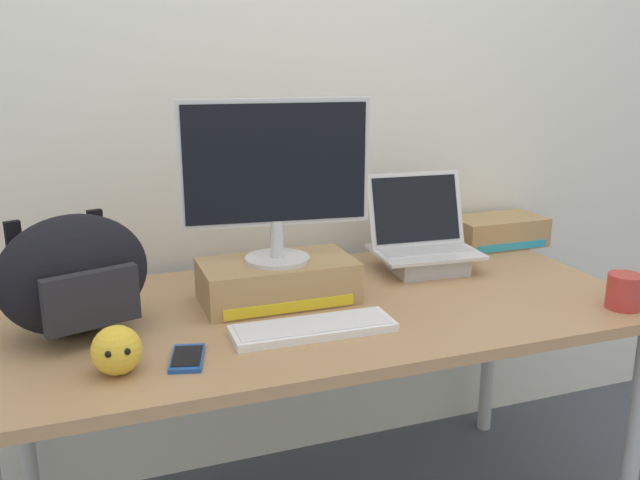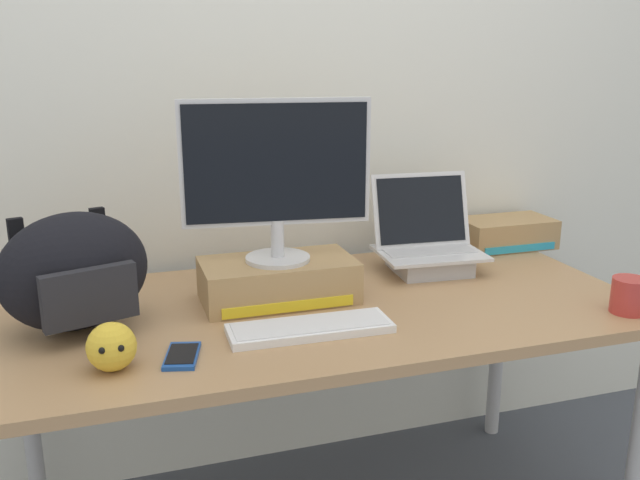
{
  "view_description": "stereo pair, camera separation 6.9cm",
  "coord_description": "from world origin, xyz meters",
  "px_view_note": "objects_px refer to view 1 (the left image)",
  "views": [
    {
      "loc": [
        -0.59,
        -1.63,
        1.4
      ],
      "look_at": [
        0.0,
        0.0,
        0.92
      ],
      "focal_mm": 38.09,
      "sensor_mm": 36.0,
      "label": 1
    },
    {
      "loc": [
        -0.53,
        -1.65,
        1.4
      ],
      "look_at": [
        0.0,
        0.0,
        0.92
      ],
      "focal_mm": 38.09,
      "sensor_mm": 36.0,
      "label": 2
    }
  ],
  "objects_px": {
    "messenger_backpack": "(74,275)",
    "desktop_monitor": "(276,174)",
    "toner_box_cyan": "(498,231)",
    "external_keyboard": "(313,328)",
    "toner_box_yellow": "(278,281)",
    "plush_toy": "(117,350)",
    "open_laptop": "(423,251)",
    "cell_phone": "(187,358)",
    "coffee_mug": "(625,291)"
  },
  "relations": [
    {
      "from": "messenger_backpack",
      "to": "desktop_monitor",
      "type": "bearing_deg",
      "value": -12.32
    },
    {
      "from": "messenger_backpack",
      "to": "toner_box_cyan",
      "type": "relative_size",
      "value": 1.27
    },
    {
      "from": "external_keyboard",
      "to": "toner_box_cyan",
      "type": "relative_size",
      "value": 1.27
    },
    {
      "from": "toner_box_yellow",
      "to": "plush_toy",
      "type": "distance_m",
      "value": 0.54
    },
    {
      "from": "plush_toy",
      "to": "toner_box_cyan",
      "type": "distance_m",
      "value": 1.46
    },
    {
      "from": "toner_box_cyan",
      "to": "desktop_monitor",
      "type": "bearing_deg",
      "value": -162.93
    },
    {
      "from": "toner_box_yellow",
      "to": "open_laptop",
      "type": "xyz_separation_m",
      "value": [
        0.51,
        0.12,
        0.0
      ]
    },
    {
      "from": "toner_box_yellow",
      "to": "open_laptop",
      "type": "height_order",
      "value": "open_laptop"
    },
    {
      "from": "external_keyboard",
      "to": "messenger_backpack",
      "type": "xyz_separation_m",
      "value": [
        -0.54,
        0.2,
        0.13
      ]
    },
    {
      "from": "cell_phone",
      "to": "toner_box_cyan",
      "type": "bearing_deg",
      "value": 39.98
    },
    {
      "from": "toner_box_yellow",
      "to": "open_laptop",
      "type": "bearing_deg",
      "value": 12.79
    },
    {
      "from": "open_laptop",
      "to": "coffee_mug",
      "type": "bearing_deg",
      "value": -51.16
    },
    {
      "from": "external_keyboard",
      "to": "plush_toy",
      "type": "xyz_separation_m",
      "value": [
        -0.46,
        -0.06,
        0.04
      ]
    },
    {
      "from": "toner_box_yellow",
      "to": "external_keyboard",
      "type": "height_order",
      "value": "toner_box_yellow"
    },
    {
      "from": "cell_phone",
      "to": "plush_toy",
      "type": "relative_size",
      "value": 1.38
    },
    {
      "from": "desktop_monitor",
      "to": "messenger_backpack",
      "type": "bearing_deg",
      "value": -167.93
    },
    {
      "from": "messenger_backpack",
      "to": "plush_toy",
      "type": "bearing_deg",
      "value": -91.91
    },
    {
      "from": "desktop_monitor",
      "to": "toner_box_cyan",
      "type": "height_order",
      "value": "desktop_monitor"
    },
    {
      "from": "external_keyboard",
      "to": "messenger_backpack",
      "type": "height_order",
      "value": "messenger_backpack"
    },
    {
      "from": "open_laptop",
      "to": "messenger_backpack",
      "type": "xyz_separation_m",
      "value": [
        -1.03,
        -0.16,
        0.09
      ]
    },
    {
      "from": "open_laptop",
      "to": "desktop_monitor",
      "type": "bearing_deg",
      "value": -163.08
    },
    {
      "from": "desktop_monitor",
      "to": "external_keyboard",
      "type": "relative_size",
      "value": 1.24
    },
    {
      "from": "messenger_backpack",
      "to": "plush_toy",
      "type": "relative_size",
      "value": 3.81
    },
    {
      "from": "external_keyboard",
      "to": "coffee_mug",
      "type": "distance_m",
      "value": 0.85
    },
    {
      "from": "coffee_mug",
      "to": "external_keyboard",
      "type": "bearing_deg",
      "value": 171.21
    },
    {
      "from": "coffee_mug",
      "to": "plush_toy",
      "type": "xyz_separation_m",
      "value": [
        -1.3,
        0.06,
        0.01
      ]
    },
    {
      "from": "messenger_backpack",
      "to": "toner_box_cyan",
      "type": "height_order",
      "value": "messenger_backpack"
    },
    {
      "from": "coffee_mug",
      "to": "plush_toy",
      "type": "bearing_deg",
      "value": 177.14
    },
    {
      "from": "toner_box_yellow",
      "to": "coffee_mug",
      "type": "relative_size",
      "value": 3.12
    },
    {
      "from": "cell_phone",
      "to": "plush_toy",
      "type": "bearing_deg",
      "value": -160.7
    },
    {
      "from": "toner_box_cyan",
      "to": "toner_box_yellow",
      "type": "bearing_deg",
      "value": -162.99
    },
    {
      "from": "open_laptop",
      "to": "external_keyboard",
      "type": "height_order",
      "value": "open_laptop"
    },
    {
      "from": "messenger_backpack",
      "to": "cell_phone",
      "type": "bearing_deg",
      "value": -65.83
    },
    {
      "from": "open_laptop",
      "to": "toner_box_cyan",
      "type": "distance_m",
      "value": 0.41
    },
    {
      "from": "messenger_backpack",
      "to": "coffee_mug",
      "type": "distance_m",
      "value": 1.41
    },
    {
      "from": "plush_toy",
      "to": "open_laptop",
      "type": "bearing_deg",
      "value": 23.88
    },
    {
      "from": "desktop_monitor",
      "to": "external_keyboard",
      "type": "height_order",
      "value": "desktop_monitor"
    },
    {
      "from": "cell_phone",
      "to": "plush_toy",
      "type": "distance_m",
      "value": 0.16
    },
    {
      "from": "toner_box_yellow",
      "to": "desktop_monitor",
      "type": "height_order",
      "value": "desktop_monitor"
    },
    {
      "from": "toner_box_cyan",
      "to": "plush_toy",
      "type": "bearing_deg",
      "value": -156.54
    },
    {
      "from": "external_keyboard",
      "to": "cell_phone",
      "type": "bearing_deg",
      "value": -169.19
    },
    {
      "from": "external_keyboard",
      "to": "coffee_mug",
      "type": "relative_size",
      "value": 3.03
    },
    {
      "from": "external_keyboard",
      "to": "desktop_monitor",
      "type": "bearing_deg",
      "value": 95.45
    },
    {
      "from": "external_keyboard",
      "to": "messenger_backpack",
      "type": "bearing_deg",
      "value": 161.3
    },
    {
      "from": "messenger_backpack",
      "to": "plush_toy",
      "type": "distance_m",
      "value": 0.29
    },
    {
      "from": "toner_box_yellow",
      "to": "messenger_backpack",
      "type": "xyz_separation_m",
      "value": [
        -0.52,
        -0.05,
        0.09
      ]
    },
    {
      "from": "desktop_monitor",
      "to": "open_laptop",
      "type": "distance_m",
      "value": 0.6
    },
    {
      "from": "desktop_monitor",
      "to": "plush_toy",
      "type": "relative_size",
      "value": 4.71
    },
    {
      "from": "cell_phone",
      "to": "messenger_backpack",
      "type": "bearing_deg",
      "value": 146.01
    },
    {
      "from": "desktop_monitor",
      "to": "messenger_backpack",
      "type": "xyz_separation_m",
      "value": [
        -0.52,
        -0.05,
        -0.21
      ]
    }
  ]
}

